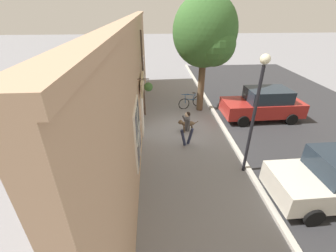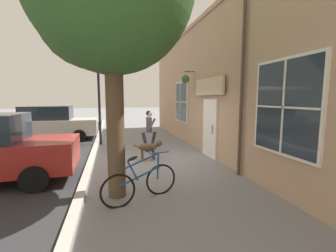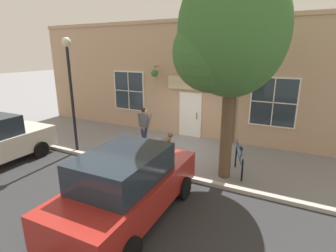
% 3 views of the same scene
% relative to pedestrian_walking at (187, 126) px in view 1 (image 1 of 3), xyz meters
% --- Properties ---
extents(ground_plane, '(90.00, 90.00, 0.00)m').
position_rel_pedestrian_walking_xyz_m(ground_plane, '(0.15, 1.37, -0.99)').
color(ground_plane, gray).
extents(curb_and_road, '(10.10, 28.00, 0.12)m').
position_rel_pedestrian_walking_xyz_m(curb_and_road, '(5.99, 1.37, -0.97)').
color(curb_and_road, '#B2ADA3').
rests_on(curb_and_road, ground_plane).
extents(storefront_facade, '(0.95, 18.00, 5.32)m').
position_rel_pedestrian_walking_xyz_m(storefront_facade, '(-2.20, 1.36, 1.66)').
color(storefront_facade, tan).
rests_on(storefront_facade, ground_plane).
extents(pedestrian_walking, '(0.64, 0.60, 1.66)m').
position_rel_pedestrian_walking_xyz_m(pedestrian_walking, '(0.00, 0.00, 0.00)').
color(pedestrian_walking, '#282D47').
rests_on(pedestrian_walking, ground_plane).
extents(dog_on_leash, '(1.07, 0.31, 0.70)m').
position_rel_pedestrian_walking_xyz_m(dog_on_leash, '(0.18, 1.18, -0.53)').
color(dog_on_leash, brown).
rests_on(dog_on_leash, ground_plane).
extents(street_tree_by_curb, '(3.42, 3.11, 6.37)m').
position_rel_pedestrian_walking_xyz_m(street_tree_by_curb, '(1.46, 3.80, 3.34)').
color(street_tree_by_curb, brown).
rests_on(street_tree_by_curb, ground_plane).
extents(leaning_bicycle, '(1.65, 0.59, 1.01)m').
position_rel_pedestrian_walking_xyz_m(leaning_bicycle, '(0.89, 4.25, -0.61)').
color(leaning_bicycle, black).
rests_on(leaning_bicycle, ground_plane).
extents(parked_car_mid_block, '(4.34, 2.01, 1.75)m').
position_rel_pedestrian_walking_xyz_m(parked_car_mid_block, '(4.60, 2.42, -0.11)').
color(parked_car_mid_block, maroon).
rests_on(parked_car_mid_block, ground_plane).
extents(street_lamp, '(0.32, 0.32, 4.42)m').
position_rel_pedestrian_walking_xyz_m(street_lamp, '(1.96, -1.98, 1.94)').
color(street_lamp, black).
rests_on(street_lamp, ground_plane).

